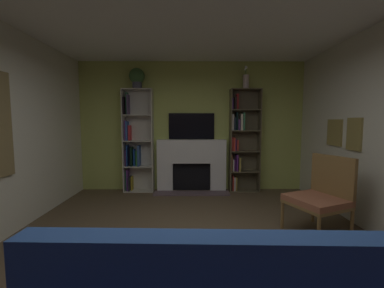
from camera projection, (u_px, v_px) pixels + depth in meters
name	position (u px, v px, depth m)	size (l,w,h in m)	color
ground_plane	(193.00, 269.00, 2.57)	(7.25, 7.25, 0.00)	brown
wall_back_accent	(191.00, 127.00, 5.48)	(4.93, 0.06, 2.77)	#B2C05D
fireplace	(192.00, 164.00, 5.41)	(1.57, 0.52, 1.11)	white
tv	(192.00, 126.00, 5.42)	(0.98, 0.06, 0.56)	black
bookshelf_left	(136.00, 143.00, 5.38)	(0.63, 0.28, 2.18)	beige
bookshelf_right	(241.00, 141.00, 5.38)	(0.63, 0.29, 2.18)	brown
potted_plant	(137.00, 77.00, 5.20)	(0.32, 0.32, 0.42)	#484959
vase_with_flowers	(246.00, 80.00, 5.22)	(0.12, 0.12, 0.47)	beige
armchair	(321.00, 195.00, 3.38)	(0.83, 0.84, 1.04)	brown
coffee_table	(208.00, 274.00, 1.90)	(0.99, 0.53, 0.41)	brown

